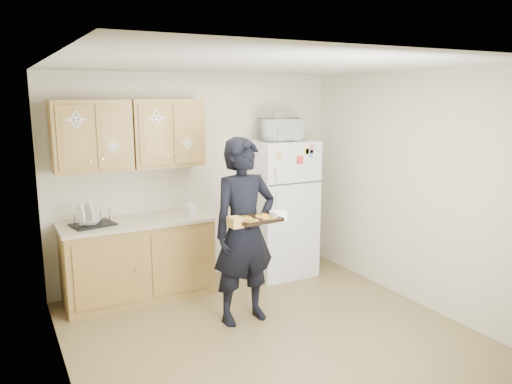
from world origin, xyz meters
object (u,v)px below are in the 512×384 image
at_px(baking_tray, 257,220).
at_px(microwave, 281,130).
at_px(refrigerator, 280,208).
at_px(dish_rack, 92,218).
at_px(person, 244,231).

height_order(baking_tray, microwave, microwave).
height_order(refrigerator, baking_tray, refrigerator).
bearing_deg(dish_rack, baking_tray, -47.25).
xyz_separation_m(refrigerator, microwave, (-0.03, -0.05, 0.98)).
bearing_deg(refrigerator, baking_tray, -128.15).
xyz_separation_m(baking_tray, dish_rack, (-1.24, 1.34, -0.13)).
bearing_deg(microwave, baking_tray, -121.68).
xyz_separation_m(refrigerator, baking_tray, (-1.03, -1.31, 0.26)).
xyz_separation_m(baking_tray, microwave, (1.00, 1.26, 0.72)).
distance_m(refrigerator, baking_tray, 1.68).
distance_m(person, baking_tray, 0.35).
bearing_deg(microwave, refrigerator, 64.88).
height_order(baking_tray, dish_rack, baking_tray).
xyz_separation_m(refrigerator, dish_rack, (-2.27, 0.04, 0.13)).
bearing_deg(person, dish_rack, 137.41).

